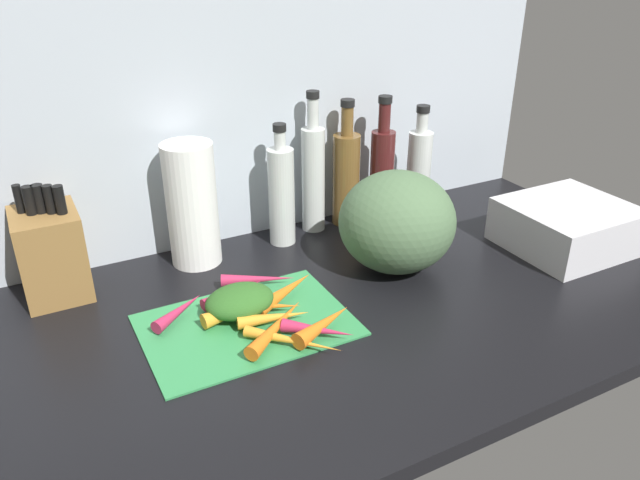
# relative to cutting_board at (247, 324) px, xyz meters

# --- Properties ---
(ground_plane) EXTENTS (1.70, 0.80, 0.03)m
(ground_plane) POSITION_rel_cutting_board_xyz_m (0.09, -0.01, -0.02)
(ground_plane) COLOR black
(wall_back) EXTENTS (1.70, 0.03, 0.60)m
(wall_back) POSITION_rel_cutting_board_xyz_m (0.09, 0.37, 0.30)
(wall_back) COLOR #ADB7C1
(wall_back) RESTS_ON ground_plane
(cutting_board) EXTENTS (0.37, 0.26, 0.01)m
(cutting_board) POSITION_rel_cutting_board_xyz_m (0.00, 0.00, 0.00)
(cutting_board) COLOR #338C4C
(cutting_board) RESTS_ON ground_plane
(carrot_0) EXTENTS (0.10, 0.09, 0.02)m
(carrot_0) POSITION_rel_cutting_board_xyz_m (-0.01, 0.03, 0.02)
(carrot_0) COLOR #B2264C
(carrot_0) RESTS_ON cutting_board
(carrot_1) EXTENTS (0.13, 0.05, 0.03)m
(carrot_1) POSITION_rel_cutting_board_xyz_m (0.04, -0.03, 0.02)
(carrot_1) COLOR orange
(carrot_1) RESTS_ON cutting_board
(carrot_2) EXTENTS (0.11, 0.10, 0.03)m
(carrot_2) POSITION_rel_cutting_board_xyz_m (0.10, -0.10, 0.02)
(carrot_2) COLOR #B2264C
(carrot_2) RESTS_ON cutting_board
(carrot_3) EXTENTS (0.15, 0.09, 0.03)m
(carrot_3) POSITION_rel_cutting_board_xyz_m (0.04, 0.02, 0.02)
(carrot_3) COLOR orange
(carrot_3) RESTS_ON cutting_board
(carrot_4) EXTENTS (0.14, 0.05, 0.03)m
(carrot_4) POSITION_rel_cutting_board_xyz_m (-0.01, 0.03, 0.02)
(carrot_4) COLOR orange
(carrot_4) RESTS_ON cutting_board
(carrot_5) EXTENTS (0.14, 0.08, 0.03)m
(carrot_5) POSITION_rel_cutting_board_xyz_m (0.11, -0.09, 0.02)
(carrot_5) COLOR orange
(carrot_5) RESTS_ON cutting_board
(carrot_6) EXTENTS (0.12, 0.09, 0.02)m
(carrot_6) POSITION_rel_cutting_board_xyz_m (-0.10, 0.08, 0.02)
(carrot_6) COLOR #B2264C
(carrot_6) RESTS_ON cutting_board
(carrot_7) EXTENTS (0.16, 0.13, 0.03)m
(carrot_7) POSITION_rel_cutting_board_xyz_m (0.04, -0.06, 0.02)
(carrot_7) COLOR orange
(carrot_7) RESTS_ON cutting_board
(carrot_8) EXTENTS (0.16, 0.10, 0.03)m
(carrot_8) POSITION_rel_cutting_board_xyz_m (0.10, 0.04, 0.02)
(carrot_8) COLOR orange
(carrot_8) RESTS_ON cutting_board
(carrot_9) EXTENTS (0.14, 0.08, 0.03)m
(carrot_9) POSITION_rel_cutting_board_xyz_m (0.07, 0.11, 0.02)
(carrot_9) COLOR #B2264C
(carrot_9) RESTS_ON cutting_board
(carrot_10) EXTENTS (0.14, 0.06, 0.02)m
(carrot_10) POSITION_rel_cutting_board_xyz_m (0.01, 0.09, 0.02)
(carrot_10) COLOR #B2264C
(carrot_10) RESTS_ON cutting_board
(carrot_11) EXTENTS (0.14, 0.14, 0.02)m
(carrot_11) POSITION_rel_cutting_board_xyz_m (0.04, -0.10, 0.01)
(carrot_11) COLOR orange
(carrot_11) RESTS_ON cutting_board
(carrot_greens_pile) EXTENTS (0.13, 0.10, 0.05)m
(carrot_greens_pile) POSITION_rel_cutting_board_xyz_m (0.00, 0.03, 0.03)
(carrot_greens_pile) COLOR #2D6023
(carrot_greens_pile) RESTS_ON cutting_board
(winter_squash) EXTENTS (0.24, 0.24, 0.21)m
(winter_squash) POSITION_rel_cutting_board_xyz_m (0.36, 0.06, 0.10)
(winter_squash) COLOR #4C6B47
(winter_squash) RESTS_ON ground_plane
(knife_block) EXTENTS (0.12, 0.14, 0.23)m
(knife_block) POSITION_rel_cutting_board_xyz_m (-0.29, 0.28, 0.09)
(knife_block) COLOR olive
(knife_block) RESTS_ON ground_plane
(paper_towel_roll) EXTENTS (0.11, 0.11, 0.27)m
(paper_towel_roll) POSITION_rel_cutting_board_xyz_m (-0.00, 0.28, 0.13)
(paper_towel_roll) COLOR white
(paper_towel_roll) RESTS_ON ground_plane
(bottle_0) EXTENTS (0.06, 0.06, 0.28)m
(bottle_0) POSITION_rel_cutting_board_xyz_m (0.20, 0.28, 0.11)
(bottle_0) COLOR silver
(bottle_0) RESTS_ON ground_plane
(bottle_1) EXTENTS (0.05, 0.05, 0.33)m
(bottle_1) POSITION_rel_cutting_board_xyz_m (0.30, 0.31, 0.13)
(bottle_1) COLOR silver
(bottle_1) RESTS_ON ground_plane
(bottle_2) EXTENTS (0.07, 0.07, 0.31)m
(bottle_2) POSITION_rel_cutting_board_xyz_m (0.39, 0.31, 0.12)
(bottle_2) COLOR brown
(bottle_2) RESTS_ON ground_plane
(bottle_3) EXTENTS (0.06, 0.06, 0.31)m
(bottle_3) POSITION_rel_cutting_board_xyz_m (0.47, 0.28, 0.12)
(bottle_3) COLOR #471919
(bottle_3) RESTS_ON ground_plane
(bottle_4) EXTENTS (0.06, 0.06, 0.28)m
(bottle_4) POSITION_rel_cutting_board_xyz_m (0.56, 0.26, 0.11)
(bottle_4) COLOR silver
(bottle_4) RESTS_ON ground_plane
(dish_rack) EXTENTS (0.26, 0.24, 0.10)m
(dish_rack) POSITION_rel_cutting_board_xyz_m (0.76, -0.04, 0.05)
(dish_rack) COLOR silver
(dish_rack) RESTS_ON ground_plane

